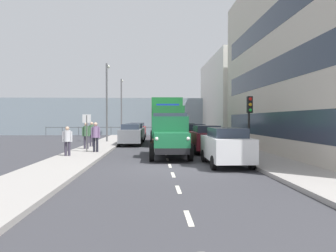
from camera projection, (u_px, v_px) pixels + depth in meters
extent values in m
plane|color=#38383D|center=(164.00, 150.00, 21.69)|extent=(80.00, 80.00, 0.00)
cube|color=#9E9993|center=(234.00, 149.00, 21.91)|extent=(2.51, 38.43, 0.15)
cube|color=#9E9993|center=(94.00, 150.00, 21.47)|extent=(2.51, 38.43, 0.15)
cube|color=silver|center=(189.00, 218.00, 6.80)|extent=(0.12, 1.10, 0.01)
cube|color=silver|center=(178.00, 189.00, 9.57)|extent=(0.12, 1.10, 0.01)
cube|color=silver|center=(173.00, 175.00, 12.10)|extent=(0.12, 1.10, 0.01)
cube|color=silver|center=(170.00, 166.00, 14.47)|extent=(0.12, 1.10, 0.01)
cube|color=silver|center=(168.00, 160.00, 16.70)|extent=(0.12, 1.10, 0.01)
cube|color=silver|center=(166.00, 154.00, 19.17)|extent=(0.12, 1.10, 0.01)
cube|color=silver|center=(164.00, 151.00, 21.40)|extent=(0.12, 1.10, 0.01)
cube|color=silver|center=(163.00, 147.00, 24.03)|extent=(0.12, 1.10, 0.01)
cube|color=silver|center=(162.00, 145.00, 26.36)|extent=(0.12, 1.10, 0.01)
cube|color=silver|center=(162.00, 143.00, 28.75)|extent=(0.12, 1.10, 0.01)
cube|color=silver|center=(161.00, 141.00, 31.01)|extent=(0.12, 1.10, 0.01)
cube|color=silver|center=(160.00, 140.00, 33.30)|extent=(0.12, 1.10, 0.01)
cube|color=silver|center=(160.00, 138.00, 36.10)|extent=(0.12, 1.10, 0.01)
cube|color=silver|center=(159.00, 137.00, 38.85)|extent=(0.12, 1.10, 0.01)
cube|color=beige|center=(332.00, 57.00, 19.59)|extent=(8.40, 19.27, 11.80)
cube|color=#2D3847|center=(265.00, 124.00, 19.48)|extent=(0.08, 16.38, 1.40)
cube|color=#2D3847|center=(265.00, 75.00, 19.41)|extent=(0.08, 16.38, 1.40)
cube|color=#2D3847|center=(265.00, 25.00, 19.35)|extent=(0.08, 16.38, 1.40)
cube|color=silver|center=(245.00, 98.00, 38.39)|extent=(8.40, 14.61, 9.28)
cube|color=#84939E|center=(159.00, 117.00, 43.82)|extent=(80.00, 0.80, 5.00)
cylinder|color=#4C5156|center=(269.00, 131.00, 40.92)|extent=(0.08, 0.08, 1.20)
cylinder|color=#4C5156|center=(253.00, 131.00, 40.82)|extent=(0.08, 0.08, 1.20)
cylinder|color=#4C5156|center=(238.00, 131.00, 40.73)|extent=(0.08, 0.08, 1.20)
cylinder|color=#4C5156|center=(222.00, 131.00, 40.64)|extent=(0.08, 0.08, 1.20)
cylinder|color=#4C5156|center=(207.00, 131.00, 40.55)|extent=(0.08, 0.08, 1.20)
cylinder|color=#4C5156|center=(191.00, 131.00, 40.45)|extent=(0.08, 0.08, 1.20)
cylinder|color=#4C5156|center=(175.00, 131.00, 40.36)|extent=(0.08, 0.08, 1.20)
cylinder|color=#4C5156|center=(159.00, 131.00, 40.27)|extent=(0.08, 0.08, 1.20)
cylinder|color=#4C5156|center=(143.00, 131.00, 40.17)|extent=(0.08, 0.08, 1.20)
cylinder|color=#4C5156|center=(127.00, 131.00, 40.08)|extent=(0.08, 0.08, 1.20)
cylinder|color=#4C5156|center=(111.00, 131.00, 39.99)|extent=(0.08, 0.08, 1.20)
cylinder|color=#4C5156|center=(95.00, 131.00, 39.90)|extent=(0.08, 0.08, 1.20)
cylinder|color=#4C5156|center=(79.00, 132.00, 39.80)|extent=(0.08, 0.08, 1.20)
cylinder|color=#4C5156|center=(62.00, 132.00, 39.71)|extent=(0.08, 0.08, 1.20)
cylinder|color=#4C5156|center=(46.00, 132.00, 39.62)|extent=(0.08, 0.08, 1.20)
cube|color=#4C5156|center=(159.00, 127.00, 40.26)|extent=(28.00, 0.08, 0.08)
cube|color=black|center=(169.00, 146.00, 17.70)|extent=(1.64, 5.60, 0.30)
cube|color=#196038|center=(171.00, 140.00, 15.85)|extent=(1.72, 1.90, 0.70)
cube|color=silver|center=(172.00, 141.00, 14.95)|extent=(1.16, 0.08, 0.56)
sphere|color=white|center=(188.00, 139.00, 14.99)|extent=(0.20, 0.20, 0.20)
sphere|color=white|center=(157.00, 139.00, 14.92)|extent=(0.20, 0.20, 0.20)
cube|color=#196038|center=(170.00, 127.00, 17.35)|extent=(1.93, 1.34, 1.15)
cube|color=#2D3847|center=(170.00, 118.00, 17.34)|extent=(1.79, 1.23, 0.56)
cube|color=#2D2319|center=(168.00, 141.00, 19.04)|extent=(2.10, 2.80, 0.16)
cube|color=black|center=(185.00, 135.00, 19.08)|extent=(0.08, 2.80, 0.56)
cube|color=black|center=(151.00, 135.00, 18.99)|extent=(0.08, 2.80, 0.56)
cylinder|color=black|center=(190.00, 152.00, 16.07)|extent=(0.24, 0.90, 0.90)
cylinder|color=black|center=(152.00, 152.00, 15.99)|extent=(0.24, 0.90, 0.90)
cylinder|color=black|center=(184.00, 147.00, 19.29)|extent=(0.24, 0.90, 0.90)
cylinder|color=black|center=(152.00, 147.00, 19.20)|extent=(0.24, 0.90, 0.90)
cube|color=#1E7033|center=(168.00, 123.00, 24.66)|extent=(2.40, 2.21, 2.60)
cube|color=#2D3847|center=(168.00, 116.00, 24.65)|extent=(2.20, 2.04, 0.80)
cube|color=#1933B2|center=(168.00, 105.00, 24.63)|extent=(1.75, 0.20, 0.16)
cube|color=#1E7033|center=(166.00, 116.00, 28.64)|extent=(2.50, 5.95, 3.00)
cube|color=black|center=(166.00, 136.00, 27.74)|extent=(2.00, 8.07, 0.36)
cylinder|color=black|center=(183.00, 140.00, 24.82)|extent=(0.28, 1.04, 1.04)
cylinder|color=black|center=(153.00, 140.00, 24.72)|extent=(0.28, 1.04, 1.04)
cylinder|color=black|center=(179.00, 137.00, 28.43)|extent=(0.28, 1.04, 1.04)
cylinder|color=black|center=(153.00, 137.00, 28.33)|extent=(0.28, 1.04, 1.04)
cylinder|color=black|center=(177.00, 136.00, 30.55)|extent=(0.28, 1.04, 1.04)
cylinder|color=black|center=(153.00, 136.00, 30.45)|extent=(0.28, 1.04, 1.04)
cube|color=white|center=(226.00, 148.00, 14.54)|extent=(1.69, 4.10, 1.00)
cube|color=#2D3847|center=(227.00, 133.00, 14.33)|extent=(1.38, 2.26, 0.42)
cylinder|color=black|center=(204.00, 156.00, 15.78)|extent=(0.18, 0.60, 0.60)
cylinder|color=black|center=(236.00, 156.00, 15.86)|extent=(0.18, 0.60, 0.60)
cylinder|color=black|center=(213.00, 163.00, 13.24)|extent=(0.18, 0.60, 0.60)
cylinder|color=black|center=(252.00, 163.00, 13.32)|extent=(0.18, 0.60, 0.60)
cube|color=maroon|center=(206.00, 140.00, 20.12)|extent=(1.68, 4.08, 1.00)
cube|color=#2D3847|center=(206.00, 129.00, 19.91)|extent=(1.38, 2.24, 0.42)
cylinder|color=black|center=(191.00, 146.00, 21.35)|extent=(0.18, 0.60, 0.60)
cylinder|color=black|center=(214.00, 146.00, 21.43)|extent=(0.18, 0.60, 0.60)
cylinder|color=black|center=(196.00, 150.00, 18.83)|extent=(0.18, 0.60, 0.60)
cylinder|color=black|center=(223.00, 150.00, 18.90)|extent=(0.18, 0.60, 0.60)
cube|color=black|center=(194.00, 135.00, 25.95)|extent=(1.75, 4.43, 1.00)
cube|color=#2D3847|center=(194.00, 127.00, 25.73)|extent=(1.43, 2.44, 0.42)
cylinder|color=black|center=(182.00, 141.00, 27.29)|extent=(0.18, 0.60, 0.60)
cylinder|color=black|center=(201.00, 140.00, 27.37)|extent=(0.18, 0.60, 0.60)
cylinder|color=black|center=(185.00, 143.00, 24.55)|extent=(0.18, 0.60, 0.60)
cylinder|color=black|center=(207.00, 143.00, 24.62)|extent=(0.18, 0.60, 0.60)
cube|color=#1E6670|center=(186.00, 132.00, 32.28)|extent=(1.74, 4.10, 1.00)
cube|color=#2D3847|center=(186.00, 125.00, 32.06)|extent=(1.43, 2.26, 0.42)
cylinder|color=black|center=(177.00, 137.00, 33.52)|extent=(0.18, 0.60, 0.60)
cylinder|color=black|center=(192.00, 137.00, 33.60)|extent=(0.18, 0.60, 0.60)
cylinder|color=black|center=(179.00, 138.00, 30.98)|extent=(0.18, 0.60, 0.60)
cylinder|color=black|center=(196.00, 138.00, 31.06)|extent=(0.18, 0.60, 0.60)
cube|color=slate|center=(131.00, 136.00, 25.65)|extent=(1.70, 3.91, 1.00)
cube|color=#2D3847|center=(131.00, 127.00, 25.84)|extent=(1.40, 2.15, 0.42)
cylinder|color=black|center=(140.00, 143.00, 24.49)|extent=(0.18, 0.60, 0.60)
cylinder|color=black|center=(119.00, 143.00, 24.42)|extent=(0.18, 0.60, 0.60)
cylinder|color=black|center=(141.00, 141.00, 26.91)|extent=(0.18, 0.60, 0.60)
cylinder|color=black|center=(122.00, 141.00, 26.83)|extent=(0.18, 0.60, 0.60)
cube|color=#B7BABF|center=(135.00, 133.00, 30.81)|extent=(1.87, 4.68, 1.00)
cube|color=#2D3847|center=(135.00, 126.00, 31.00)|extent=(1.53, 2.57, 0.42)
cylinder|color=black|center=(143.00, 139.00, 29.42)|extent=(0.18, 0.60, 0.60)
cylinder|color=black|center=(124.00, 139.00, 29.34)|extent=(0.18, 0.60, 0.60)
cylinder|color=black|center=(144.00, 137.00, 32.31)|extent=(0.18, 0.60, 0.60)
cylinder|color=black|center=(127.00, 137.00, 32.23)|extent=(0.18, 0.60, 0.60)
cube|color=#B21E1E|center=(137.00, 131.00, 36.64)|extent=(1.81, 4.29, 1.00)
cube|color=#2D3847|center=(138.00, 125.00, 36.83)|extent=(1.49, 2.36, 0.42)
cylinder|color=black|center=(145.00, 136.00, 35.37)|extent=(0.18, 0.60, 0.60)
cylinder|color=black|center=(129.00, 136.00, 35.29)|extent=(0.18, 0.60, 0.60)
cylinder|color=black|center=(145.00, 135.00, 38.02)|extent=(0.18, 0.60, 0.60)
cylinder|color=black|center=(131.00, 135.00, 37.94)|extent=(0.18, 0.60, 0.60)
cylinder|color=#383342|center=(69.00, 149.00, 17.14)|extent=(0.14, 0.14, 0.76)
cylinder|color=#383342|center=(66.00, 149.00, 17.13)|extent=(0.14, 0.14, 0.76)
cylinder|color=silver|center=(67.00, 136.00, 17.12)|extent=(0.34, 0.34, 0.60)
cylinder|color=silver|center=(71.00, 137.00, 17.13)|extent=(0.09, 0.09, 0.55)
cylinder|color=silver|center=(63.00, 137.00, 17.11)|extent=(0.09, 0.09, 0.55)
sphere|color=tan|center=(67.00, 128.00, 17.11)|extent=(0.21, 0.21, 0.21)
cylinder|color=black|center=(97.00, 145.00, 19.20)|extent=(0.14, 0.14, 0.86)
cylinder|color=black|center=(94.00, 145.00, 19.19)|extent=(0.14, 0.14, 0.86)
cylinder|color=gray|center=(96.00, 132.00, 19.18)|extent=(0.34, 0.34, 0.68)
cylinder|color=gray|center=(99.00, 132.00, 19.19)|extent=(0.09, 0.09, 0.63)
cylinder|color=gray|center=(92.00, 133.00, 19.17)|extent=(0.09, 0.09, 0.63)
sphere|color=tan|center=(96.00, 124.00, 19.17)|extent=(0.23, 0.23, 0.23)
cylinder|color=#383342|center=(87.00, 142.00, 21.26)|extent=(0.14, 0.14, 0.84)
cylinder|color=#383342|center=(85.00, 142.00, 21.25)|extent=(0.14, 0.14, 0.84)
cylinder|color=#47724C|center=(86.00, 131.00, 21.24)|extent=(0.34, 0.34, 0.66)
cylinder|color=#47724C|center=(89.00, 132.00, 21.25)|extent=(0.09, 0.09, 0.61)
cylinder|color=#47724C|center=(83.00, 132.00, 21.23)|extent=(0.09, 0.09, 0.61)
sphere|color=tan|center=(86.00, 124.00, 21.23)|extent=(0.23, 0.23, 0.23)
cylinder|color=#383342|center=(93.00, 141.00, 23.09)|extent=(0.14, 0.14, 0.86)
cylinder|color=#383342|center=(90.00, 141.00, 23.08)|extent=(0.14, 0.14, 0.86)
cylinder|color=#47724C|center=(92.00, 130.00, 23.07)|extent=(0.34, 0.34, 0.68)
cylinder|color=#47724C|center=(95.00, 130.00, 23.08)|extent=(0.09, 0.09, 0.62)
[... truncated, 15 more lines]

